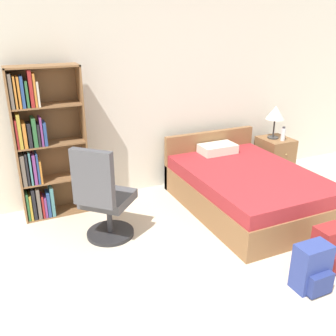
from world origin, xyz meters
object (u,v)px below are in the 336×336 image
bed (244,187)px  office_chair (103,199)px  table_lamp (275,113)px  water_bottle (283,134)px  backpack_red (329,249)px  bookshelf (41,147)px  backpack_blue (312,268)px  nightstand (274,157)px

bed → office_chair: (-1.82, -0.03, 0.22)m
table_lamp → office_chair: bearing=-164.8°
water_bottle → backpack_red: size_ratio=0.49×
bookshelf → office_chair: bearing=-60.9°
office_chair → water_bottle: size_ratio=5.22×
bed → backpack_red: bed is taller
bookshelf → backpack_red: (2.29, -2.22, -0.67)m
office_chair → water_bottle: 2.95m
backpack_blue → water_bottle: bearing=56.0°
bed → nightstand: bearing=33.9°
nightstand → backpack_red: (-1.06, -2.10, -0.09)m
office_chair → table_lamp: 2.97m
bookshelf → water_bottle: bearing=-4.1°
bookshelf → backpack_red: 3.26m
nightstand → table_lamp: 0.67m
bookshelf → office_chair: bookshelf is taller
bed → water_bottle: size_ratio=9.43×
table_lamp → backpack_red: (-1.02, -2.14, -0.76)m
bed → table_lamp: size_ratio=3.99×
nightstand → water_bottle: bearing=-82.9°
backpack_red → backpack_blue: size_ratio=0.99×
water_bottle → office_chair: bearing=-168.0°
bookshelf → table_lamp: 3.31m
table_lamp → water_bottle: size_ratio=2.36×
office_chair → backpack_red: bearing=-37.0°
nightstand → table_lamp: size_ratio=1.18×
table_lamp → water_bottle: bearing=-72.0°
water_bottle → backpack_blue: size_ratio=0.48×
bed → office_chair: bearing=-179.1°
backpack_blue → backpack_red: bearing=23.7°
nightstand → bed: bearing=-146.1°
office_chair → water_bottle: (2.88, 0.61, 0.19)m
water_bottle → nightstand: bearing=97.1°
bookshelf → bed: (2.29, -0.83, -0.60)m
nightstand → backpack_blue: nightstand is taller
office_chair → table_lamp: size_ratio=2.21×
bookshelf → nightstand: size_ratio=3.06×
table_lamp → water_bottle: table_lamp is taller
nightstand → water_bottle: size_ratio=2.80×
bed → nightstand: size_ratio=3.37×
bed → backpack_red: (-0.01, -1.39, -0.06)m
bookshelf → backpack_red: size_ratio=4.17×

